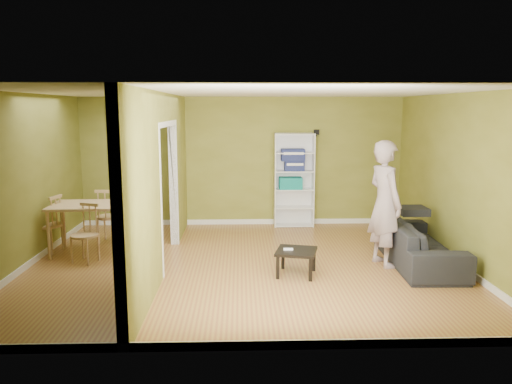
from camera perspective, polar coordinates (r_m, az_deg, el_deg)
room_shell at (r=7.44m, az=-1.49°, el=1.26°), size 6.50×6.50×6.50m
partition at (r=7.53m, az=-10.67°, el=1.19°), size 0.22×5.50×2.60m
wall_speaker at (r=10.18m, az=6.93°, el=6.81°), size 0.10×0.10×0.10m
sofa at (r=8.10m, az=18.09°, el=-4.85°), size 2.27×1.04×0.85m
person at (r=7.73m, az=14.57°, el=-0.08°), size 0.96×0.84×2.24m
bookshelf at (r=10.12m, az=4.34°, el=1.39°), size 0.79×0.35×1.88m
paper_box_teal at (r=10.08m, az=3.96°, el=1.03°), size 0.46×0.30×0.23m
paper_box_navy_b at (r=10.04m, az=4.41°, el=3.01°), size 0.39×0.25×0.20m
paper_box_navy_c at (r=10.01m, az=4.23°, el=4.47°), size 0.46×0.30×0.24m
coffee_table at (r=7.22m, az=4.63°, el=-7.04°), size 0.55×0.55×0.37m
game_controller at (r=7.19m, az=3.71°, el=-6.53°), size 0.14×0.04×0.03m
dining_table at (r=8.64m, az=-18.18°, el=-1.82°), size 1.31×0.88×0.82m
chair_left at (r=8.98m, az=-22.69°, el=-3.36°), size 0.53×0.53×0.96m
chair_near at (r=8.17m, az=-19.04°, el=-4.53°), size 0.53×0.53×0.92m
chair_far at (r=9.28m, az=-16.41°, el=-2.56°), size 0.49×0.49×0.98m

